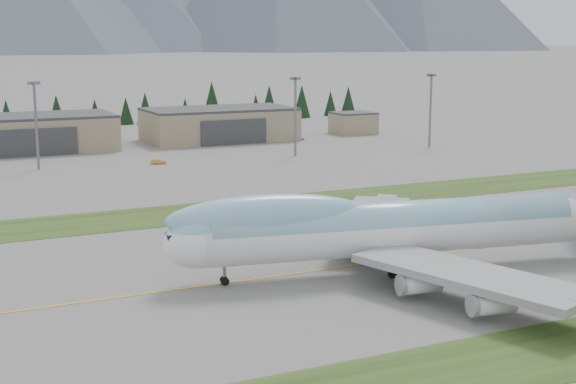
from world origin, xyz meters
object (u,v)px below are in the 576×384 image
hangar_right (219,124)px  service_vehicle_c (301,140)px  boeing_747_freighter (396,227)px  service_vehicle_b (158,164)px  hangar_center (31,133)px

hangar_right → service_vehicle_c: bearing=-21.3°
boeing_747_freighter → hangar_right: bearing=89.1°
hangar_right → service_vehicle_c: (25.37, -9.90, -5.39)m
service_vehicle_c → service_vehicle_b: bearing=-135.8°
service_vehicle_b → boeing_747_freighter: bearing=-159.6°
service_vehicle_b → service_vehicle_c: 66.49m
hangar_right → service_vehicle_b: size_ratio=11.68×
hangar_right → service_vehicle_b: bearing=-128.5°
boeing_747_freighter → service_vehicle_c: boeing_747_freighter is taller
boeing_747_freighter → service_vehicle_b: (-2.24, 113.42, -6.62)m
service_vehicle_c → hangar_center: bearing=-170.9°
hangar_right → service_vehicle_b: 53.41m
service_vehicle_b → hangar_center: bearing=52.2°
hangar_right → service_vehicle_b: (-33.09, -41.58, -5.39)m
hangar_center → service_vehicle_b: 49.83m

